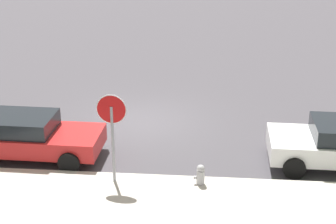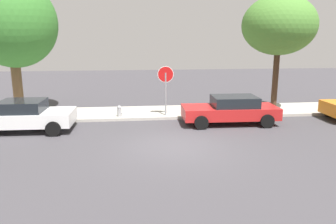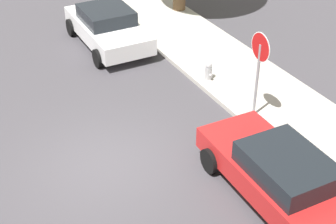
{
  "view_description": "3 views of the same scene",
  "coord_description": "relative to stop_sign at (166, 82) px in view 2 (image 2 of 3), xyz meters",
  "views": [
    {
      "loc": [
        -2.45,
        16.76,
        7.25
      ],
      "look_at": [
        -1.14,
        1.68,
        1.09
      ],
      "focal_mm": 55.0,
      "sensor_mm": 36.0,
      "label": 1
    },
    {
      "loc": [
        -1.55,
        -11.89,
        4.08
      ],
      "look_at": [
        -0.1,
        1.5,
        1.0
      ],
      "focal_mm": 35.0,
      "sensor_mm": 36.0,
      "label": 2
    },
    {
      "loc": [
        9.66,
        -3.49,
        8.22
      ],
      "look_at": [
        0.19,
        1.66,
        1.16
      ],
      "focal_mm": 55.0,
      "sensor_mm": 36.0,
      "label": 3
    }
  ],
  "objects": [
    {
      "name": "parked_car_white",
      "position": [
        -6.45,
        -1.72,
        -1.14
      ],
      "size": [
        4.21,
        2.15,
        1.38
      ],
      "color": "white",
      "rests_on": "ground_plane"
    },
    {
      "name": "street_tree_near_corner",
      "position": [
        -7.78,
        2.1,
        2.9
      ],
      "size": [
        4.46,
        4.46,
        7.08
      ],
      "color": "brown",
      "rests_on": "ground_plane"
    },
    {
      "name": "sidewalk_curb",
      "position": [
        -0.1,
        1.01,
        -1.78
      ],
      "size": [
        32.0,
        2.89,
        0.14
      ],
      "primitive_type": "cube",
      "color": "#B2ADA3",
      "rests_on": "ground_plane"
    },
    {
      "name": "street_tree_mid_block",
      "position": [
        6.05,
        0.62,
        2.83
      ],
      "size": [
        3.87,
        3.87,
        6.26
      ],
      "color": "#422D1E",
      "rests_on": "ground_plane"
    },
    {
      "name": "stop_sign",
      "position": [
        0.0,
        0.0,
        0.0
      ],
      "size": [
        0.82,
        0.08,
        2.67
      ],
      "color": "gray",
      "rests_on": "ground_plane"
    },
    {
      "name": "fire_hydrant",
      "position": [
        -2.37,
        -0.02,
        -1.49
      ],
      "size": [
        0.3,
        0.22,
        0.72
      ],
      "color": "#A5A5A8",
      "rests_on": "ground_plane"
    },
    {
      "name": "parked_car_red",
      "position": [
        2.99,
        -1.5,
        -1.15
      ],
      "size": [
        4.55,
        2.06,
        1.34
      ],
      "color": "red",
      "rests_on": "ground_plane"
    },
    {
      "name": "ground_plane",
      "position": [
        -0.1,
        -4.48,
        -1.85
      ],
      "size": [
        60.0,
        60.0,
        0.0
      ],
      "primitive_type": "plane",
      "color": "#423F44"
    }
  ]
}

